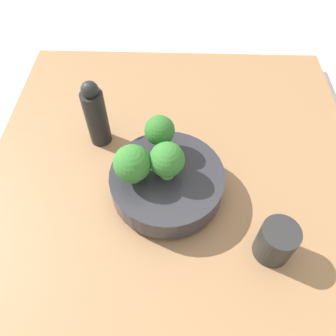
{
  "coord_description": "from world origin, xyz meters",
  "views": [
    {
      "loc": [
        -0.36,
        0.0,
        0.61
      ],
      "look_at": [
        -0.01,
        0.01,
        0.13
      ],
      "focal_mm": 35.0,
      "sensor_mm": 36.0,
      "label": 1
    }
  ],
  "objects": [
    {
      "name": "ground_plane",
      "position": [
        0.0,
        0.0,
        0.0
      ],
      "size": [
        6.0,
        6.0,
        0.0
      ],
      "primitive_type": "plane",
      "color": "silver"
    },
    {
      "name": "pepper_mill",
      "position": [
        0.13,
        0.17,
        0.12
      ],
      "size": [
        0.05,
        0.05,
        0.16
      ],
      "color": "black",
      "rests_on": "table"
    },
    {
      "name": "broccoli_floret_back",
      "position": [
        -0.02,
        0.07,
        0.15
      ],
      "size": [
        0.07,
        0.07,
        0.08
      ],
      "color": "#7AB256",
      "rests_on": "bowl"
    },
    {
      "name": "bowl",
      "position": [
        -0.01,
        0.01,
        0.08
      ],
      "size": [
        0.22,
        0.22,
        0.06
      ],
      "color": "#28282D",
      "rests_on": "table"
    },
    {
      "name": "table",
      "position": [
        0.0,
        0.0,
        0.02
      ],
      "size": [
        0.94,
        0.8,
        0.04
      ],
      "color": "olive",
      "rests_on": "ground_plane"
    },
    {
      "name": "broccoli_floret_center",
      "position": [
        -0.01,
        0.01,
        0.15
      ],
      "size": [
        0.06,
        0.06,
        0.08
      ],
      "color": "#6BA34C",
      "rests_on": "bowl"
    },
    {
      "name": "cup",
      "position": [
        -0.12,
        -0.18,
        0.08
      ],
      "size": [
        0.07,
        0.07,
        0.08
      ],
      "color": "black",
      "rests_on": "table"
    },
    {
      "name": "broccoli_floret_right",
      "position": [
        0.06,
        0.03,
        0.16
      ],
      "size": [
        0.06,
        0.06,
        0.08
      ],
      "color": "#609347",
      "rests_on": "bowl"
    }
  ]
}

